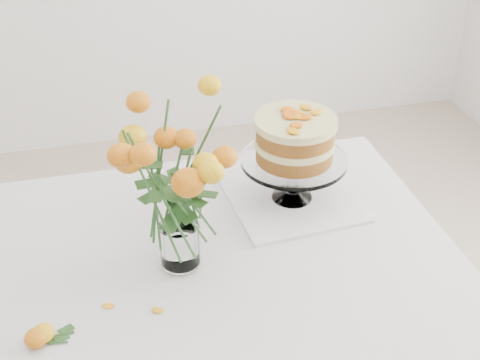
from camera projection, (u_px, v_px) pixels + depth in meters
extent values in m
cube|color=tan|center=(158.00, 277.00, 1.55)|extent=(1.40, 0.90, 0.04)
cylinder|color=tan|center=(337.00, 260.00, 2.18)|extent=(0.06, 0.06, 0.71)
cube|color=white|center=(157.00, 269.00, 1.54)|extent=(1.42, 0.92, 0.01)
cube|color=white|center=(137.00, 197.00, 1.97)|extent=(1.42, 0.01, 0.20)
cube|color=white|center=(431.00, 255.00, 1.74)|extent=(0.01, 0.92, 0.20)
cube|color=silver|center=(292.00, 199.00, 1.76)|extent=(0.34, 0.34, 0.01)
cylinder|color=white|center=(293.00, 177.00, 1.73)|extent=(0.03, 0.03, 0.09)
cylinder|color=white|center=(294.00, 160.00, 1.70)|extent=(0.27, 0.27, 0.01)
cylinder|color=brown|center=(294.00, 152.00, 1.68)|extent=(0.21, 0.21, 0.04)
cylinder|color=beige|center=(295.00, 142.00, 1.67)|extent=(0.22, 0.22, 0.02)
cylinder|color=brown|center=(295.00, 132.00, 1.65)|extent=(0.21, 0.21, 0.04)
cylinder|color=beige|center=(296.00, 122.00, 1.64)|extent=(0.23, 0.23, 0.02)
cylinder|color=white|center=(181.00, 264.00, 1.54)|extent=(0.07, 0.07, 0.01)
cylinder|color=white|center=(180.00, 244.00, 1.51)|extent=(0.09, 0.09, 0.10)
ellipsoid|color=yellow|center=(44.00, 333.00, 1.34)|extent=(0.04, 0.04, 0.04)
cylinder|color=#2A5622|center=(61.00, 335.00, 1.36)|extent=(0.05, 0.01, 0.00)
ellipsoid|color=#BC4609|center=(36.00, 338.00, 1.33)|extent=(0.05, 0.05, 0.04)
cylinder|color=#2A5622|center=(54.00, 343.00, 1.34)|extent=(0.06, 0.01, 0.00)
ellipsoid|color=#FBA40F|center=(108.00, 306.00, 1.43)|extent=(0.03, 0.02, 0.00)
ellipsoid|color=#FBA40F|center=(157.00, 311.00, 1.42)|extent=(0.03, 0.02, 0.00)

